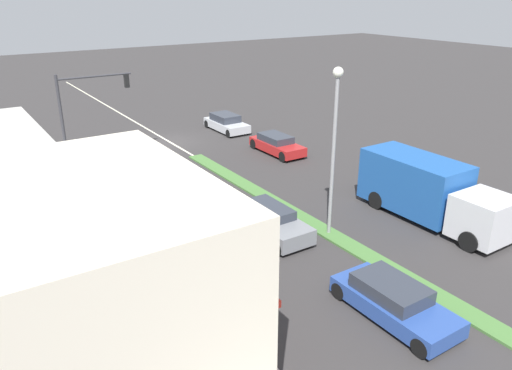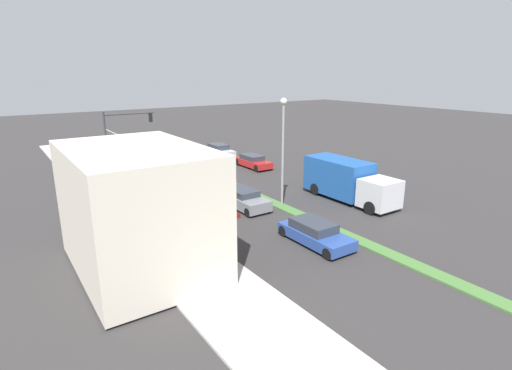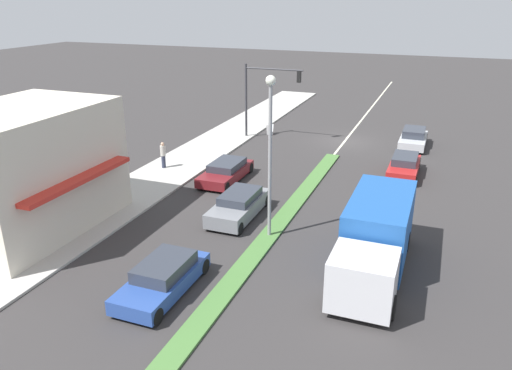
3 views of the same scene
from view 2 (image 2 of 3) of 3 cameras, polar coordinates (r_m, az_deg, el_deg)
name	(u,v)px [view 2 (image 2 of 3)]	position (r m, az deg, el deg)	size (l,w,h in m)	color
ground_plane	(287,210)	(27.41, 4.49, -3.53)	(160.00, 160.00, 0.00)	#333030
sidewalk_right	(165,242)	(22.78, -12.86, -7.91)	(4.00, 73.00, 0.12)	#B2AFA8
median_strip	(399,258)	(21.67, 19.71, -9.79)	(0.90, 46.00, 0.10)	#477538
lane_marking_center	(180,162)	(42.41, -10.86, 3.25)	(0.16, 60.00, 0.01)	beige
building_corner_store	(138,209)	(19.26, -16.46, -3.25)	(6.33, 8.28, 5.76)	beige
traffic_signal_main	(122,131)	(38.21, -18.66, 7.27)	(4.59, 0.34, 5.60)	#333338
street_lamp	(283,139)	(26.69, 3.88, 6.55)	(0.44, 0.44, 7.37)	gray
pedestrian	(114,193)	(29.26, -19.66, -1.10)	(0.34, 0.34, 1.69)	#282D42
warning_aframe_sign	(122,166)	(40.09, -18.62, 2.58)	(0.45, 0.53, 0.84)	silver
delivery_truck	(347,180)	(29.80, 12.89, 0.66)	(2.44, 7.50, 2.87)	silver
coupe_blue	(315,233)	(22.20, 8.44, -6.80)	(1.88, 4.43, 1.24)	#284793
sedan_silver	(219,150)	(44.86, -5.28, 4.95)	(1.84, 4.23, 1.30)	#B7BABF
suv_grey	(243,198)	(27.68, -1.87, -1.93)	(1.82, 4.46, 1.28)	slate
sedan_maroon	(178,190)	(30.40, -11.05, -0.69)	(1.91, 4.54, 1.16)	maroon
hatchback_red	(253,161)	(39.18, -0.44, 3.39)	(1.73, 4.32, 1.23)	#AD1E1E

